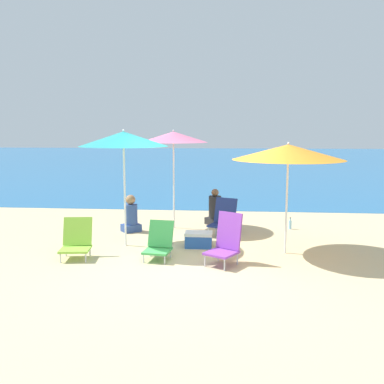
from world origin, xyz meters
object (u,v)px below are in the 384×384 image
Objects in this scene: person_seated_near at (131,216)px; water_bottle at (290,224)px; beach_umbrella_pink at (173,137)px; beach_chair_green at (159,242)px; beach_chair_purple at (226,241)px; cooler_box at (198,239)px; beach_umbrella_orange at (288,152)px; beach_chair_navy at (224,217)px; beach_chair_lime at (77,240)px; person_seated_far at (215,210)px; beach_umbrella_teal at (124,139)px.

person_seated_near is 3.06× the size of water_bottle.
beach_umbrella_pink reaches higher than person_seated_near.
beach_chair_green is 1.18m from beach_chair_purple.
cooler_box is (0.63, 0.79, -0.14)m from beach_chair_green.
beach_umbrella_orange is 3.88× the size of cooler_box.
beach_chair_navy is 1.02m from cooler_box.
beach_chair_green is (1.45, 0.06, -0.02)m from beach_chair_lime.
beach_umbrella_orange is 2.37× the size of person_seated_far.
person_seated_far is (1.65, 2.02, -1.70)m from beach_umbrella_teal.
beach_umbrella_pink is 1.99m from person_seated_near.
beach_umbrella_orange reaches higher than cooler_box.
cooler_box is at bearing -142.10° from person_seated_far.
beach_umbrella_orange reaches higher than water_bottle.
person_seated_far reaches higher than beach_chair_navy.
beach_chair_purple is (-1.08, -0.72, -1.44)m from beach_umbrella_orange.
cooler_box is at bearing 0.52° from beach_umbrella_teal.
beach_chair_green is (0.05, -2.35, -1.77)m from beach_umbrella_pink.
beach_umbrella_teal reaches higher than beach_chair_lime.
beach_chair_navy is 1.24× the size of beach_chair_green.
person_seated_near reaches higher than cooler_box.
beach_umbrella_pink reaches higher than beach_umbrella_orange.
beach_chair_green is (-1.09, -1.66, -0.11)m from beach_chair_navy.
beach_chair_navy is at bearing 26.68° from beach_chair_lime.
beach_chair_navy is at bearing 25.30° from beach_umbrella_teal.
water_bottle is (2.58, 2.46, -0.19)m from beach_chair_green.
beach_chair_purple is at bearing 7.55° from person_seated_near.
beach_umbrella_teal reaches higher than beach_chair_green.
beach_umbrella_orange reaches higher than person_seated_near.
beach_umbrella_pink is at bearing -177.55° from water_bottle.
beach_chair_purple is at bearing -26.78° from beach_umbrella_teal.
person_seated_near is (0.51, 1.98, 0.03)m from beach_chair_lime.
beach_chair_lime is 1.32× the size of cooler_box.
beach_chair_green is 1.25× the size of cooler_box.
beach_chair_green is at bearing -136.39° from water_bottle.
beach_umbrella_pink is 2.78× the size of beach_chair_navy.
beach_umbrella_orange is at bearing -4.84° from beach_umbrella_teal.
beach_chair_purple is (0.06, -1.87, -0.01)m from beach_chair_navy.
person_seated_far is at bearing 26.01° from beach_umbrella_pink.
beach_umbrella_orange is at bearing 65.45° from beach_chair_purple.
beach_umbrella_teal is at bearing -175.26° from beach_chair_purple.
beach_umbrella_teal is 4.31× the size of cooler_box.
beach_umbrella_pink is at bearing 173.67° from beach_chair_navy.
beach_umbrella_pink is 2.62× the size of person_seated_far.
person_seated_near reaches higher than water_bottle.
beach_umbrella_pink is 3.25× the size of beach_chair_lime.
beach_umbrella_orange reaches higher than beach_chair_green.
person_seated_near is 1.57× the size of cooler_box.
water_bottle is (1.71, -0.34, -0.24)m from person_seated_far.
beach_umbrella_pink is 3.27m from beach_chair_purple.
beach_umbrella_pink reaches higher than beach_chair_green.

